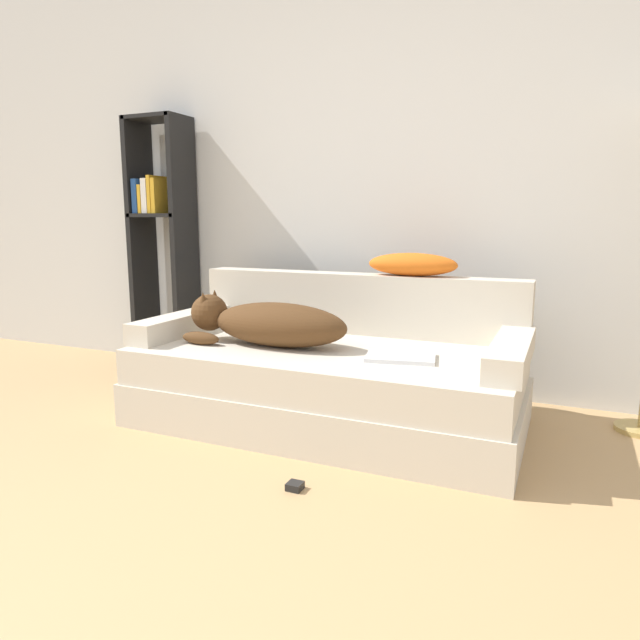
{
  "coord_description": "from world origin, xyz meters",
  "views": [
    {
      "loc": [
        1.19,
        -0.62,
        1.0
      ],
      "look_at": [
        0.14,
        1.77,
        0.53
      ],
      "focal_mm": 32.0,
      "sensor_mm": 36.0,
      "label": 1
    }
  ],
  "objects_px": {
    "dog": "(267,323)",
    "laptop": "(401,357)",
    "bookshelf": "(161,229)",
    "power_adapter": "(295,486)",
    "throw_pillow": "(412,264)",
    "couch": "(328,386)"
  },
  "relations": [
    {
      "from": "couch",
      "to": "throw_pillow",
      "type": "relative_size",
      "value": 3.93
    },
    {
      "from": "laptop",
      "to": "bookshelf",
      "type": "height_order",
      "value": "bookshelf"
    },
    {
      "from": "throw_pillow",
      "to": "power_adapter",
      "type": "relative_size",
      "value": 8.32
    },
    {
      "from": "couch",
      "to": "laptop",
      "type": "distance_m",
      "value": 0.45
    },
    {
      "from": "throw_pillow",
      "to": "power_adapter",
      "type": "bearing_deg",
      "value": -96.77
    },
    {
      "from": "bookshelf",
      "to": "couch",
      "type": "bearing_deg",
      "value": -21.95
    },
    {
      "from": "laptop",
      "to": "power_adapter",
      "type": "bearing_deg",
      "value": -120.76
    },
    {
      "from": "laptop",
      "to": "throw_pillow",
      "type": "bearing_deg",
      "value": 88.65
    },
    {
      "from": "bookshelf",
      "to": "power_adapter",
      "type": "distance_m",
      "value": 2.26
    },
    {
      "from": "bookshelf",
      "to": "laptop",
      "type": "bearing_deg",
      "value": -20.03
    },
    {
      "from": "bookshelf",
      "to": "power_adapter",
      "type": "height_order",
      "value": "bookshelf"
    },
    {
      "from": "laptop",
      "to": "bookshelf",
      "type": "relative_size",
      "value": 0.21
    },
    {
      "from": "couch",
      "to": "dog",
      "type": "xyz_separation_m",
      "value": [
        -0.29,
        -0.07,
        0.3
      ]
    },
    {
      "from": "dog",
      "to": "throw_pillow",
      "type": "height_order",
      "value": "throw_pillow"
    },
    {
      "from": "laptop",
      "to": "power_adapter",
      "type": "xyz_separation_m",
      "value": [
        -0.22,
        -0.62,
        -0.38
      ]
    },
    {
      "from": "power_adapter",
      "to": "throw_pillow",
      "type": "bearing_deg",
      "value": 83.23
    },
    {
      "from": "dog",
      "to": "laptop",
      "type": "relative_size",
      "value": 2.51
    },
    {
      "from": "dog",
      "to": "throw_pillow",
      "type": "xyz_separation_m",
      "value": [
        0.59,
        0.49,
        0.27
      ]
    },
    {
      "from": "throw_pillow",
      "to": "couch",
      "type": "bearing_deg",
      "value": -126.12
    },
    {
      "from": "couch",
      "to": "dog",
      "type": "distance_m",
      "value": 0.43
    },
    {
      "from": "throw_pillow",
      "to": "bookshelf",
      "type": "relative_size",
      "value": 0.29
    },
    {
      "from": "bookshelf",
      "to": "power_adapter",
      "type": "xyz_separation_m",
      "value": [
        1.61,
        -1.29,
        -0.91
      ]
    }
  ]
}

